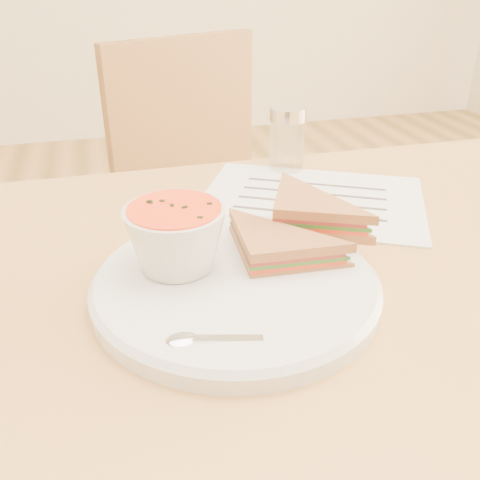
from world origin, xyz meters
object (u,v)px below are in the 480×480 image
object	(u,v)px
chair_far	(228,240)
condiment_shaker	(287,139)
soup_bowl	(176,241)
plate	(236,286)

from	to	relation	value
chair_far	condiment_shaker	size ratio (longest dim) A/B	8.81
soup_bowl	chair_far	bearing A→B (deg)	71.78
chair_far	soup_bowl	bearing A→B (deg)	49.98
chair_far	condiment_shaker	world-z (taller)	chair_far
plate	soup_bowl	world-z (taller)	soup_bowl
plate	soup_bowl	size ratio (longest dim) A/B	2.86
soup_bowl	plate	bearing A→B (deg)	-30.93
chair_far	soup_bowl	distance (m)	0.75
condiment_shaker	plate	bearing A→B (deg)	-117.64
chair_far	soup_bowl	size ratio (longest dim) A/B	8.67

